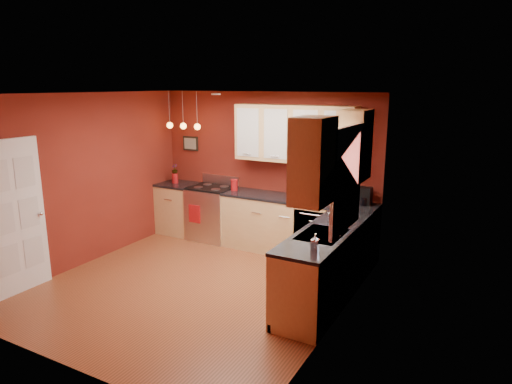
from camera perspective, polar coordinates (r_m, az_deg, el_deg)
The scene contains 27 objects.
floor at distance 6.47m, azimuth -7.57°, elevation -11.60°, with size 4.20×4.20×0.00m, color #994C2C.
ceiling at distance 5.88m, azimuth -8.36°, elevation 12.07°, with size 4.00×4.20×0.02m, color white.
wall_back at distance 7.79m, azimuth 1.22°, elevation 2.86°, with size 4.00×0.02×2.60m, color maroon.
wall_front at distance 4.60m, azimuth -23.66°, elevation -5.76°, with size 4.00×0.02×2.60m, color maroon.
wall_left at distance 7.39m, azimuth -20.56°, elevation 1.42°, with size 0.02×4.20×2.60m, color maroon.
wall_right at distance 5.15m, azimuth 10.34°, elevation -2.85°, with size 0.02×4.20×2.60m, color maroon.
base_cabinets_back_left at distance 8.61m, azimuth -9.55°, elevation -2.12°, with size 0.70×0.60×0.90m, color #DAB675.
base_cabinets_back_right at distance 7.44m, azimuth 5.14°, elevation -4.47°, with size 2.54×0.60×0.90m, color #DAB675.
base_cabinets_right at distance 5.92m, azimuth 8.60°, elevation -9.32°, with size 0.60×2.10×0.90m, color #DAB675.
counter_back_left at distance 8.50m, azimuth -9.67°, elevation 0.94°, with size 0.70×0.62×0.04m, color black.
counter_back_right at distance 7.31m, azimuth 5.22°, elevation -0.96°, with size 2.54×0.62×0.04m, color black.
counter_right at distance 5.76m, azimuth 8.76°, elevation -5.00°, with size 0.62×2.10×0.04m, color black.
gas_range at distance 8.19m, azimuth -5.51°, elevation -2.58°, with size 0.76×0.64×1.11m.
dishwasher_front at distance 7.05m, azimuth 6.97°, elevation -5.52°, with size 0.60×0.02×0.80m, color silver.
sink at distance 5.63m, azimuth 8.26°, elevation -5.48°, with size 0.50×0.70×0.33m.
window at distance 5.34m, azimuth 11.27°, elevation 1.99°, with size 0.06×1.02×1.22m.
door_left_wall at distance 6.72m, azimuth -27.86°, elevation -2.81°, with size 0.12×0.82×2.05m.
upper_cabinets_back at distance 7.29m, azimuth 4.84°, elevation 7.25°, with size 2.00×0.35×0.90m, color #DAB675.
upper_cabinets_right at distance 5.37m, azimuth 9.95°, elevation 4.93°, with size 0.35×1.95×0.90m, color #DAB675.
wall_picture at distance 8.54m, azimuth -8.17°, elevation 6.02°, with size 0.32×0.03×0.26m, color black.
pendant_lights at distance 8.18m, azimuth -9.07°, elevation 8.20°, with size 0.71×0.11×0.66m.
red_canister at distance 7.81m, azimuth -2.73°, elevation 0.89°, with size 0.13×0.13×0.19m.
red_vase at distance 8.52m, azimuth -10.09°, elevation 1.71°, with size 0.11×0.11×0.18m, color #A21114.
flowers at distance 8.49m, azimuth -10.14°, elevation 2.81°, with size 0.11×0.11×0.19m, color #A21114.
coffee_maker at distance 7.05m, azimuth 13.47°, elevation -0.59°, with size 0.19×0.19×0.27m.
soap_pump at distance 5.06m, azimuth 7.40°, elevation -6.22°, with size 0.08×0.08×0.18m, color white.
dish_towel at distance 8.00m, azimuth -7.70°, elevation -2.73°, with size 0.23×0.02×0.31m, color #A21114.
Camera 1 is at (3.51, -4.72, 2.71)m, focal length 32.00 mm.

